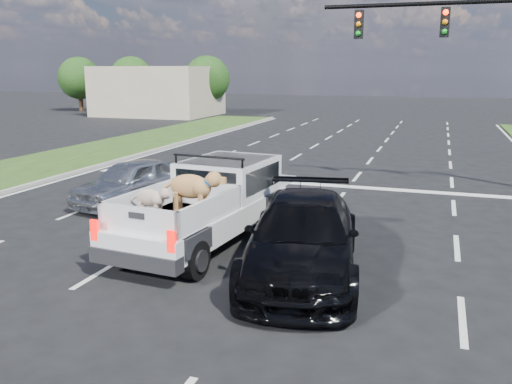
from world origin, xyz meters
The scene contains 10 objects.
ground centered at (0.00, 0.00, 0.00)m, with size 160.00×160.00×0.00m, color black.
road_markings centered at (0.00, 6.56, 0.01)m, with size 17.75×60.00×0.01m.
curb_left centered at (-9.05, 6.00, 0.07)m, with size 0.15×60.00×0.14m, color #9C978F.
building_left centered at (-20.00, 36.00, 2.20)m, with size 10.00×8.00×4.40m, color tan.
tree_far_a centered at (-30.00, 38.00, 3.29)m, with size 4.20×4.20×5.40m.
tree_far_b centered at (-24.00, 38.00, 3.29)m, with size 4.20×4.20×5.40m.
tree_far_c centered at (-16.00, 38.00, 3.29)m, with size 4.20×4.20×5.40m.
pickup_truck centered at (-0.44, 2.57, 0.98)m, with size 2.57×5.78×2.10m.
silver_sedan centered at (-4.24, 5.34, 0.70)m, with size 1.65×4.11×1.40m, color #B3B6BA.
black_coupe centered at (2.20, 1.21, 0.78)m, with size 2.19×5.39×1.57m, color black.
Camera 1 is at (4.65, -8.98, 4.07)m, focal length 38.00 mm.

